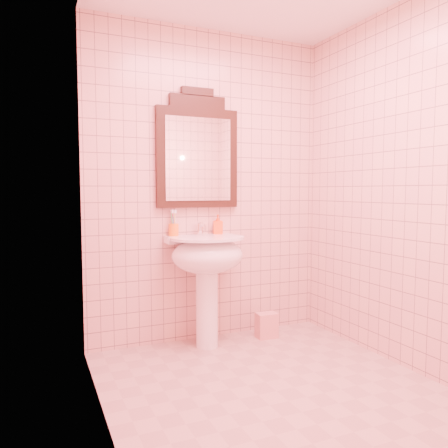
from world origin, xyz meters
name	(u,v)px	position (x,y,z in m)	size (l,w,h in m)	color
floor	(276,391)	(0.00, 0.00, 0.00)	(2.20, 2.20, 0.00)	tan
back_wall	(209,187)	(0.00, 1.10, 1.25)	(2.00, 0.02, 2.50)	#D89E97
pedestal_sink	(207,263)	(-0.11, 0.87, 0.66)	(0.58, 0.58, 0.86)	white
faucet	(201,228)	(-0.11, 1.01, 0.92)	(0.04, 0.16, 0.11)	white
mirror	(198,153)	(-0.11, 1.07, 1.52)	(0.68, 0.06, 0.94)	black
toothbrush_cup	(174,229)	(-0.32, 1.05, 0.91)	(0.08, 0.08, 0.18)	orange
soap_dispenser	(218,224)	(0.05, 1.03, 0.94)	(0.07, 0.07, 0.16)	#F54C14
towel	(267,325)	(0.42, 0.88, 0.10)	(0.17, 0.11, 0.21)	#DE9F83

